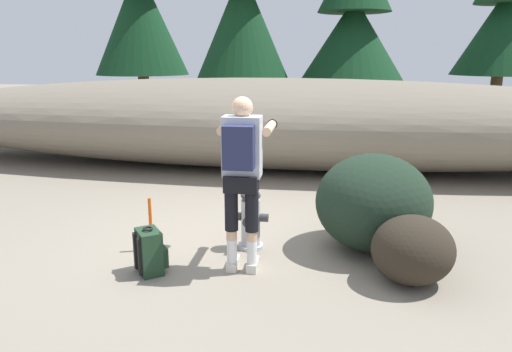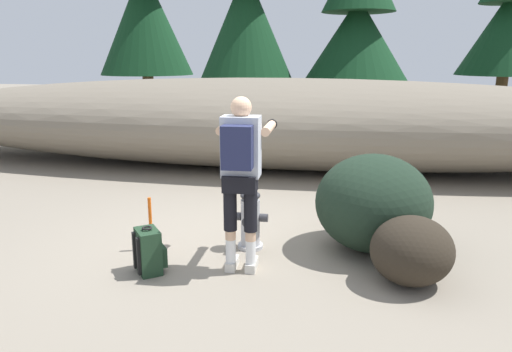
# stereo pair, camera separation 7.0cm
# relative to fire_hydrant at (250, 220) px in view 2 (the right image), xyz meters

# --- Properties ---
(ground_plane) EXTENTS (56.00, 56.00, 0.04)m
(ground_plane) POSITION_rel_fire_hydrant_xyz_m (-0.28, 0.14, -0.34)
(ground_plane) COLOR gray
(dirt_embankment) EXTENTS (16.24, 3.20, 1.68)m
(dirt_embankment) POSITION_rel_fire_hydrant_xyz_m (-0.28, 4.14, 0.52)
(dirt_embankment) COLOR #756B5B
(dirt_embankment) RESTS_ON ground_plane
(fire_hydrant) EXTENTS (0.39, 0.34, 0.70)m
(fire_hydrant) POSITION_rel_fire_hydrant_xyz_m (0.00, 0.00, 0.00)
(fire_hydrant) COLOR #B2B2B7
(fire_hydrant) RESTS_ON ground_plane
(utility_worker) EXTENTS (0.56, 0.99, 1.71)m
(utility_worker) POSITION_rel_fire_hydrant_xyz_m (0.02, -0.53, 0.77)
(utility_worker) COLOR beige
(utility_worker) RESTS_ON ground_plane
(spare_backpack) EXTENTS (0.36, 0.36, 0.47)m
(spare_backpack) POSITION_rel_fire_hydrant_xyz_m (-0.86, -0.78, -0.11)
(spare_backpack) COLOR #1E3823
(spare_backpack) RESTS_ON ground_plane
(boulder_large) EXTENTS (1.73, 1.74, 1.06)m
(boulder_large) POSITION_rel_fire_hydrant_xyz_m (1.32, 0.22, 0.21)
(boulder_large) COLOR black
(boulder_large) RESTS_ON ground_plane
(boulder_mid) EXTENTS (1.08, 1.09, 0.65)m
(boulder_mid) POSITION_rel_fire_hydrant_xyz_m (1.64, -0.56, 0.00)
(boulder_mid) COLOR #2C251C
(boulder_mid) RESTS_ON ground_plane
(pine_tree_far_left) EXTENTS (2.78, 2.78, 6.73)m
(pine_tree_far_left) POSITION_rel_fire_hydrant_xyz_m (-4.97, 9.24, 3.36)
(pine_tree_far_left) COLOR #47331E
(pine_tree_far_left) RESTS_ON ground_plane
(pine_tree_left) EXTENTS (2.41, 2.41, 5.96)m
(pine_tree_left) POSITION_rel_fire_hydrant_xyz_m (-1.48, 7.17, 2.97)
(pine_tree_left) COLOR #47331E
(pine_tree_left) RESTS_ON ground_plane
(pine_tree_center) EXTENTS (2.80, 2.80, 4.95)m
(pine_tree_center) POSITION_rel_fire_hydrant_xyz_m (1.23, 7.76, 2.49)
(pine_tree_center) COLOR #47331E
(pine_tree_center) RESTS_ON ground_plane
(pine_tree_right) EXTENTS (2.44, 2.44, 5.20)m
(pine_tree_right) POSITION_rel_fire_hydrant_xyz_m (5.07, 8.94, 2.75)
(pine_tree_right) COLOR #47331E
(pine_tree_right) RESTS_ON ground_plane
(survey_stake) EXTENTS (0.04, 0.04, 0.60)m
(survey_stake) POSITION_rel_fire_hydrant_xyz_m (-1.06, -0.25, -0.02)
(survey_stake) COLOR #E55914
(survey_stake) RESTS_ON ground_plane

